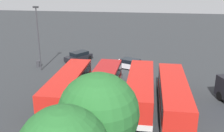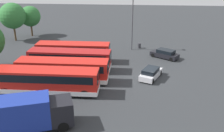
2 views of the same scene
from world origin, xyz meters
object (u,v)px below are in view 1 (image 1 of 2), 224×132
(bus_single_deck_second, at_px, (140,89))
(bus_single_deck_fourth, at_px, (68,86))
(bus_single_deck_near_end, at_px, (173,95))
(car_hatchback_silver, at_px, (130,64))
(lamp_post_tall, at_px, (38,34))
(bus_single_deck_third, at_px, (102,87))
(car_small_green, at_px, (79,56))
(waste_bin_yellow, at_px, (38,64))

(bus_single_deck_second, distance_m, bus_single_deck_fourth, 7.55)
(bus_single_deck_near_end, bearing_deg, car_hatchback_silver, -66.46)
(lamp_post_tall, bearing_deg, bus_single_deck_third, 140.67)
(bus_single_deck_second, relative_size, car_small_green, 2.47)
(bus_single_deck_third, relative_size, waste_bin_yellow, 12.23)
(car_small_green, height_order, lamp_post_tall, lamp_post_tall)
(bus_single_deck_fourth, height_order, car_hatchback_silver, bus_single_deck_fourth)
(car_small_green, bearing_deg, car_hatchback_silver, 162.13)
(bus_single_deck_third, bearing_deg, bus_single_deck_near_end, 172.82)
(bus_single_deck_fourth, distance_m, lamp_post_tall, 11.82)
(bus_single_deck_second, bearing_deg, lamp_post_tall, -30.58)
(car_small_green, bearing_deg, bus_single_deck_second, 126.78)
(bus_single_deck_near_end, height_order, car_hatchback_silver, bus_single_deck_near_end)
(bus_single_deck_third, height_order, waste_bin_yellow, bus_single_deck_third)
(bus_single_deck_near_end, xyz_separation_m, car_small_green, (13.67, -14.90, -0.92))
(car_small_green, height_order, waste_bin_yellow, car_small_green)
(bus_single_deck_second, distance_m, car_hatchback_silver, 11.47)
(bus_single_deck_near_end, bearing_deg, lamp_post_tall, -28.24)
(car_hatchback_silver, bearing_deg, bus_single_deck_third, 80.51)
(bus_single_deck_third, relative_size, lamp_post_tall, 1.30)
(bus_single_deck_third, xyz_separation_m, car_hatchback_silver, (-1.89, -11.30, -0.92))
(car_hatchback_silver, relative_size, waste_bin_yellow, 4.86)
(bus_single_deck_third, relative_size, car_hatchback_silver, 2.51)
(bus_single_deck_near_end, height_order, bus_single_deck_fourth, same)
(bus_single_deck_third, distance_m, car_hatchback_silver, 11.50)
(car_small_green, relative_size, waste_bin_yellow, 4.95)
(bus_single_deck_near_end, relative_size, car_hatchback_silver, 2.60)
(bus_single_deck_second, bearing_deg, bus_single_deck_near_end, 163.45)
(car_hatchback_silver, distance_m, lamp_post_tall, 13.44)
(bus_single_deck_near_end, distance_m, waste_bin_yellow, 21.64)
(bus_single_deck_third, height_order, bus_single_deck_fourth, same)
(bus_single_deck_third, bearing_deg, waste_bin_yellow, -40.91)
(lamp_post_tall, bearing_deg, bus_single_deck_fourth, 127.76)
(bus_single_deck_second, relative_size, bus_single_deck_fourth, 1.03)
(bus_single_deck_near_end, height_order, bus_single_deck_second, same)
(bus_single_deck_near_end, relative_size, bus_single_deck_second, 1.03)
(bus_single_deck_third, height_order, car_small_green, bus_single_deck_third)
(bus_single_deck_second, xyz_separation_m, lamp_post_tall, (14.45, -8.54, 3.55))
(car_hatchback_silver, bearing_deg, bus_single_deck_second, 100.40)
(bus_single_deck_second, bearing_deg, car_small_green, -53.22)
(bus_single_deck_third, bearing_deg, bus_single_deck_second, -179.14)
(bus_single_deck_fourth, bearing_deg, car_hatchback_silver, -115.23)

